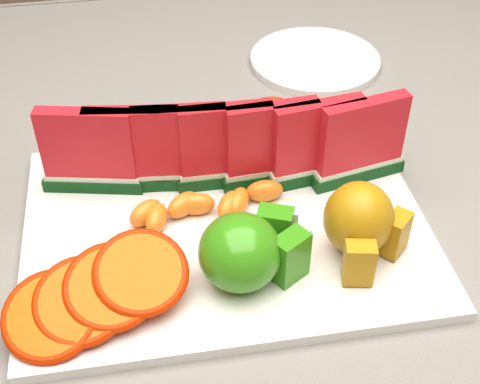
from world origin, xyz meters
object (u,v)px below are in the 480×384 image
(platter, at_px, (226,227))
(side_plate, at_px, (315,60))
(apple_cluster, at_px, (248,251))
(pear_cluster, at_px, (361,222))

(platter, distance_m, side_plate, 0.36)
(apple_cluster, xyz_separation_m, side_plate, (0.16, 0.38, -0.04))
(pear_cluster, xyz_separation_m, side_plate, (0.06, 0.37, -0.05))
(platter, height_order, apple_cluster, apple_cluster)
(platter, bearing_deg, pear_cluster, -26.77)
(platter, bearing_deg, apple_cluster, -82.96)
(platter, relative_size, side_plate, 1.68)
(apple_cluster, height_order, pear_cluster, pear_cluster)
(apple_cluster, relative_size, pear_cluster, 1.21)
(apple_cluster, bearing_deg, pear_cluster, 7.14)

